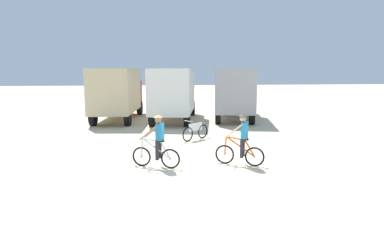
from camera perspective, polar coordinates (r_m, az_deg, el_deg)
ground_plane at (r=11.68m, az=2.26°, el=-8.04°), size 120.00×120.00×0.00m
box_truck_tan_camper at (r=22.86m, az=-12.23°, el=4.64°), size 3.00×6.94×3.35m
box_truck_white_box at (r=22.12m, az=-3.02°, el=4.70°), size 3.44×7.04×3.35m
box_truck_grey_hauler at (r=23.10m, az=7.00°, el=4.81°), size 3.60×7.07×3.35m
cyclist_orange_shirt at (r=11.65m, az=-5.78°, el=-3.83°), size 1.63×0.78×1.82m
cyclist_cowboy_hat at (r=11.99m, az=8.19°, el=-3.53°), size 1.59×0.84×1.82m
bicycle_spare at (r=16.19m, az=0.56°, el=-1.94°), size 1.35×1.18×0.97m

